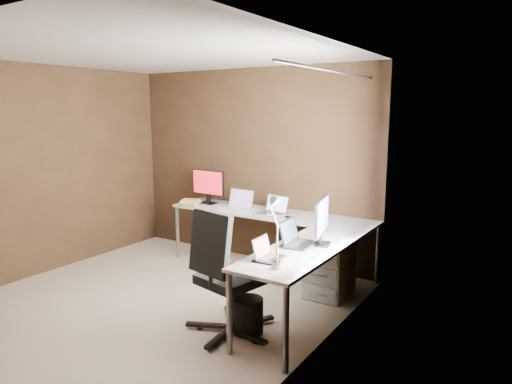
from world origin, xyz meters
TOP-DOWN VIEW (x-y plane):
  - room at (0.34, 0.07)m, footprint 3.60×3.60m
  - desk at (0.84, 1.04)m, footprint 2.65×2.25m
  - drawer_pedestal at (1.43, 1.15)m, footprint 0.42×0.50m
  - monitor_left at (-0.50, 1.52)m, footprint 0.52×0.15m
  - monitor_right at (1.58, 0.58)m, footprint 0.18×0.53m
  - laptop_white at (0.05, 1.44)m, footprint 0.38×0.28m
  - laptop_silver at (0.57, 1.44)m, footprint 0.37×0.29m
  - laptop_black_big at (1.37, 0.45)m, footprint 0.28×0.37m
  - laptop_black_small at (1.37, -0.05)m, footprint 0.21×0.28m
  - book_stack at (-0.63, 1.30)m, footprint 0.28×0.24m
  - mouse_left at (-0.53, 1.37)m, footprint 0.10×0.08m
  - mouse_corner at (0.81, 1.35)m, footprint 0.08×0.06m
  - desk_lamp at (1.50, -0.14)m, footprint 0.19×0.21m
  - office_chair at (1.02, -0.13)m, footprint 0.64×0.65m
  - wastebasket at (1.16, -0.02)m, footprint 0.31×0.31m

SIDE VIEW (x-z plane):
  - wastebasket at x=1.16m, z-range 0.00..0.31m
  - drawer_pedestal at x=1.43m, z-range 0.00..0.60m
  - office_chair at x=1.02m, z-range -0.24..0.90m
  - desk at x=0.84m, z-range 0.31..1.04m
  - mouse_corner at x=0.81m, z-range 0.73..0.76m
  - mouse_left at x=-0.53m, z-range 0.73..0.76m
  - book_stack at x=-0.63m, z-range 0.73..0.81m
  - laptop_black_small at x=1.37m, z-range 0.68..0.86m
  - laptop_silver at x=0.57m, z-range 0.67..0.89m
  - laptop_black_big at x=1.37m, z-range 0.66..0.90m
  - laptop_white at x=0.05m, z-range 0.66..0.90m
  - monitor_right at x=1.58m, z-range 0.76..1.20m
  - monitor_left at x=-0.50m, z-range 0.76..1.21m
  - desk_lamp at x=1.50m, z-range 0.80..1.36m
  - room at x=0.34m, z-range 0.03..2.53m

